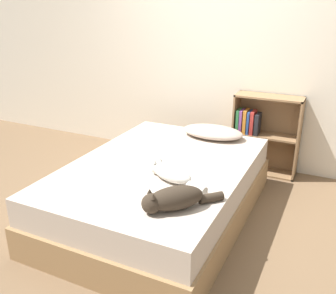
% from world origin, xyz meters
% --- Properties ---
extents(ground_plane, '(8.00, 8.00, 0.00)m').
position_xyz_m(ground_plane, '(0.00, 0.00, 0.00)').
color(ground_plane, brown).
extents(wall_back, '(8.00, 0.06, 2.50)m').
position_xyz_m(wall_back, '(0.00, 1.50, 1.25)').
color(wall_back, silver).
rests_on(wall_back, ground_plane).
extents(bed, '(1.45, 2.10, 0.50)m').
position_xyz_m(bed, '(0.00, 0.00, 0.25)').
color(bed, '#99754C').
rests_on(bed, ground_plane).
extents(pillow, '(0.63, 0.36, 0.11)m').
position_xyz_m(pillow, '(0.18, 0.84, 0.56)').
color(pillow, '#B29E8E').
rests_on(pillow, bed).
extents(cat_light, '(0.54, 0.29, 0.14)m').
position_xyz_m(cat_light, '(0.22, -0.24, 0.56)').
color(cat_light, beige).
rests_on(cat_light, bed).
extents(cat_dark, '(0.47, 0.48, 0.16)m').
position_xyz_m(cat_dark, '(0.42, -0.63, 0.58)').
color(cat_dark, '#33281E').
rests_on(cat_dark, bed).
extents(bookshelf, '(0.71, 0.26, 0.87)m').
position_xyz_m(bookshelf, '(0.58, 1.35, 0.46)').
color(bookshelf, '#8E6B47').
rests_on(bookshelf, ground_plane).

